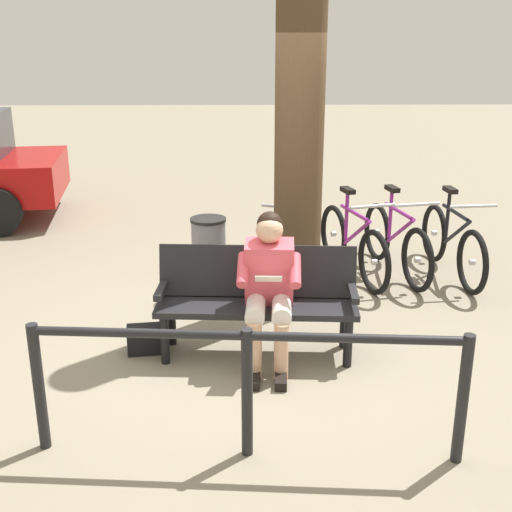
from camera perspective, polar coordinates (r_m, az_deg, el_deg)
ground_plane at (r=5.44m, az=-1.74°, el=-8.42°), size 40.00×40.00×0.00m
bench at (r=5.27m, az=0.10°, el=-3.28°), size 1.62×0.57×0.87m
person_reading at (r=5.05m, az=1.14°, el=-2.33°), size 0.51×0.78×1.20m
handbag at (r=5.46m, az=-9.59°, el=-7.18°), size 0.32×0.18×0.24m
tree_trunk at (r=5.98m, az=3.87°, el=13.91°), size 0.45×0.45×3.96m
litter_bin at (r=6.49m, az=-4.13°, el=-0.04°), size 0.35×0.35×0.79m
bicycle_blue at (r=7.29m, az=16.74°, el=1.01°), size 0.48×1.68×0.94m
bicycle_purple at (r=7.20m, az=12.12°, el=1.18°), size 0.53×1.66×0.94m
bicycle_black at (r=7.04m, az=8.43°, el=1.01°), size 0.60×1.63×0.94m
bicycle_silver at (r=6.94m, az=3.49°, el=0.92°), size 0.70×1.59×0.94m
railing_fence at (r=3.96m, az=-0.79°, el=-10.03°), size 2.63×0.26×0.85m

